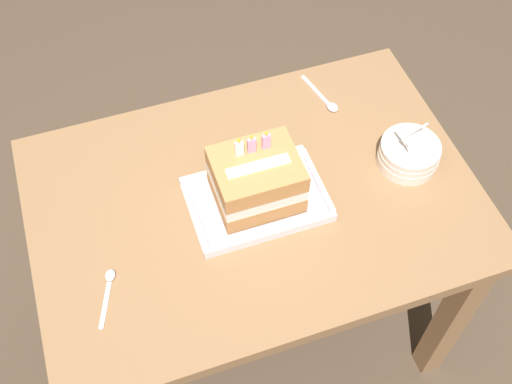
# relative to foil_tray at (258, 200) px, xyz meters

# --- Properties ---
(ground_plane) EXTENTS (8.00, 8.00, 0.00)m
(ground_plane) POSITION_rel_foil_tray_xyz_m (-0.00, 0.01, -0.70)
(ground_plane) COLOR #4C3D2D
(dining_table) EXTENTS (1.02, 0.71, 0.69)m
(dining_table) POSITION_rel_foil_tray_xyz_m (-0.00, 0.01, -0.12)
(dining_table) COLOR olive
(dining_table) RESTS_ON ground_plane
(foil_tray) EXTENTS (0.31, 0.21, 0.02)m
(foil_tray) POSITION_rel_foil_tray_xyz_m (0.00, 0.00, 0.00)
(foil_tray) COLOR silver
(foil_tray) RESTS_ON dining_table
(birthday_cake) EXTENTS (0.19, 0.15, 0.18)m
(birthday_cake) POSITION_rel_foil_tray_xyz_m (-0.00, 0.00, 0.08)
(birthday_cake) COLOR #C18148
(birthday_cake) RESTS_ON foil_tray
(bowl_stack) EXTENTS (0.14, 0.14, 0.12)m
(bowl_stack) POSITION_rel_foil_tray_xyz_m (0.37, -0.01, 0.02)
(bowl_stack) COLOR silver
(bowl_stack) RESTS_ON dining_table
(serving_spoon_near_tray) EXTENTS (0.06, 0.13, 0.01)m
(serving_spoon_near_tray) POSITION_rel_foil_tray_xyz_m (-0.36, -0.10, -0.00)
(serving_spoon_near_tray) COLOR silver
(serving_spoon_near_tray) RESTS_ON dining_table
(serving_spoon_by_bowls) EXTENTS (0.05, 0.15, 0.01)m
(serving_spoon_by_bowls) POSITION_rel_foil_tray_xyz_m (0.27, 0.23, -0.00)
(serving_spoon_by_bowls) COLOR silver
(serving_spoon_by_bowls) RESTS_ON dining_table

